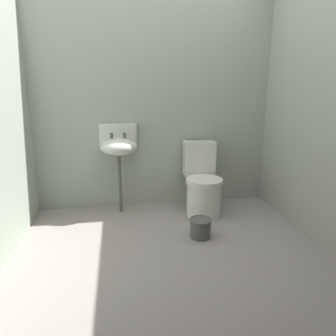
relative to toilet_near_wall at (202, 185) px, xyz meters
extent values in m
cube|color=gray|center=(-0.49, -0.93, -0.36)|extent=(3.10, 2.96, 0.08)
cube|color=#98A191|center=(-0.49, 0.40, 0.90)|extent=(3.10, 0.10, 2.44)
cylinder|color=silver|center=(0.00, -0.09, -0.13)|extent=(0.40, 0.40, 0.38)
cylinder|color=silver|center=(0.00, -0.09, 0.08)|extent=(0.42, 0.42, 0.04)
cube|color=silver|center=(0.01, 0.21, 0.26)|extent=(0.37, 0.20, 0.40)
cylinder|color=#4E4F4A|center=(-0.91, 0.16, 0.01)|extent=(0.04, 0.04, 0.66)
ellipsoid|color=silver|center=(-0.91, 0.16, 0.43)|extent=(0.40, 0.32, 0.18)
cube|color=silver|center=(-0.91, 0.33, 0.53)|extent=(0.42, 0.04, 0.28)
cylinder|color=#4E4F4A|center=(-0.98, 0.22, 0.55)|extent=(0.04, 0.04, 0.06)
cylinder|color=#4E4F4A|center=(-0.84, 0.22, 0.55)|extent=(0.04, 0.04, 0.06)
cylinder|color=#4E4F4A|center=(-0.18, -0.59, -0.23)|extent=(0.20, 0.20, 0.18)
torus|color=#4D5549|center=(-0.18, -0.59, -0.14)|extent=(0.21, 0.21, 0.02)
camera|label=1|loc=(-0.92, -3.21, 1.08)|focal=33.24mm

